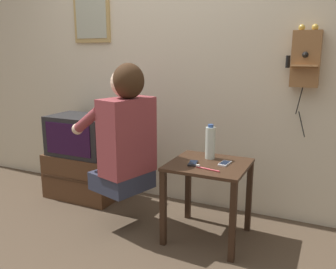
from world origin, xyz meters
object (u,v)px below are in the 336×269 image
Objects in this scene: television at (82,135)px; framed_picture at (91,12)px; water_bottle at (210,143)px; toothbrush at (206,168)px; person at (125,132)px; wall_phone_antique at (306,59)px; cell_phone_held at (193,163)px; cell_phone_spare at (225,163)px.

framed_picture is at bearing 99.51° from television.
water_bottle is 0.29m from toothbrush.
person reaches higher than toothbrush.
wall_phone_antique reaches higher than water_bottle.
cell_phone_held is 0.52× the size of water_bottle.
person is 1.76× the size of framed_picture.
framed_picture is at bearing 178.70° from wall_phone_antique.
wall_phone_antique is 6.37× the size of cell_phone_spare.
person reaches higher than cell_phone_held.
television is 1.40m from toothbrush.
cell_phone_held is 0.22m from water_bottle.
cell_phone_spare is 0.50× the size of water_bottle.
toothbrush is at bearing -15.90° from television.
person is 5.41× the size of toothbrush.
framed_picture reaches higher than cell_phone_held.
wall_phone_antique reaches higher than television.
water_bottle is (-0.58, -0.38, -0.61)m from wall_phone_antique.
toothbrush is at bearing -43.57° from cell_phone_held.
toothbrush is (1.40, -0.68, -1.13)m from framed_picture.
cell_phone_held is at bearing -67.83° from person.
wall_phone_antique is at bearing 28.67° from cell_phone_held.
cell_phone_held is at bearing -138.99° from wall_phone_antique.
television is at bearing 84.55° from toothbrush.
toothbrush is at bearing -76.93° from water_bottle.
cell_phone_spare is at bearing -62.50° from person.
water_bottle is (1.34, -0.43, -1.02)m from framed_picture.
person reaches higher than television.
cell_phone_held is at bearing 69.23° from toothbrush.
person is at bearing 98.53° from toothbrush.
person is 0.68m from toothbrush.
television is at bearing 174.34° from water_bottle.
wall_phone_antique is 0.97m from cell_phone_spare.
television reaches higher than cell_phone_spare.
cell_phone_spare is (0.21, 0.09, 0.00)m from cell_phone_held.
water_bottle is (0.59, 0.24, -0.07)m from person.
toothbrush reaches higher than cell_phone_spare.
television is at bearing 78.97° from person.
person is at bearing -152.25° from wall_phone_antique.
person is at bearing -163.90° from cell_phone_spare.
toothbrush is (0.06, -0.26, -0.12)m from water_bottle.
water_bottle is (0.06, 0.18, 0.12)m from cell_phone_held.
cell_phone_held is 0.15m from toothbrush.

